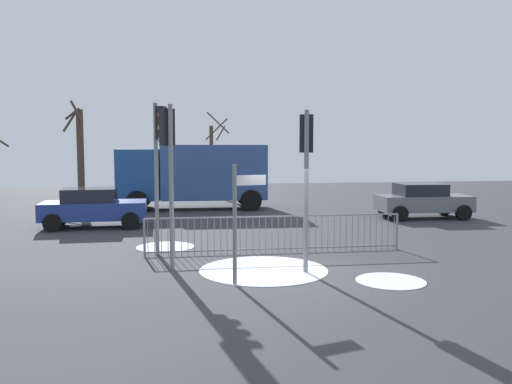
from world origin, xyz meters
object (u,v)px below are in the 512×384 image
(traffic_light_rear_left, at_px, (168,149))
(car_blue_mid, at_px, (93,207))
(traffic_light_mid_left, at_px, (161,144))
(delivery_truck, at_px, (194,173))
(bare_tree_centre, at_px, (212,156))
(traffic_light_rear_right, at_px, (306,154))
(bare_tree_right, at_px, (80,153))
(direction_sign_post, at_px, (238,217))
(car_grey_near, at_px, (423,200))

(traffic_light_rear_left, relative_size, car_blue_mid, 1.05)
(traffic_light_mid_left, bearing_deg, car_blue_mid, -134.28)
(traffic_light_mid_left, relative_size, delivery_truck, 0.59)
(traffic_light_mid_left, height_order, traffic_light_rear_left, traffic_light_mid_left)
(car_blue_mid, distance_m, bare_tree_centre, 13.41)
(bare_tree_centre, bearing_deg, car_blue_mid, -113.99)
(traffic_light_rear_left, bearing_deg, traffic_light_rear_right, -44.19)
(car_blue_mid, bearing_deg, bare_tree_right, 100.81)
(traffic_light_rear_right, height_order, car_blue_mid, traffic_light_rear_right)
(car_blue_mid, xyz_separation_m, bare_tree_right, (-1.82, 8.41, 1.90))
(traffic_light_rear_right, xyz_separation_m, bare_tree_centre, (-0.68, 20.14, -0.42))
(traffic_light_mid_left, relative_size, bare_tree_centre, 0.83)
(traffic_light_rear_right, bearing_deg, traffic_light_rear_left, 177.01)
(traffic_light_mid_left, xyz_separation_m, bare_tree_centre, (2.78, 17.69, -0.67))
(direction_sign_post, relative_size, bare_tree_right, 0.49)
(traffic_light_rear_right, bearing_deg, car_grey_near, 60.31)
(traffic_light_rear_left, bearing_deg, traffic_light_mid_left, 66.85)
(bare_tree_right, bearing_deg, traffic_light_rear_left, -73.40)
(traffic_light_rear_left, relative_size, traffic_light_rear_right, 1.04)
(delivery_truck, height_order, bare_tree_centre, bare_tree_centre)
(traffic_light_rear_right, xyz_separation_m, direction_sign_post, (-1.77, -0.96, -1.35))
(traffic_light_rear_left, height_order, bare_tree_centre, bare_tree_centre)
(traffic_light_mid_left, xyz_separation_m, car_grey_near, (10.72, 5.91, -2.32))
(traffic_light_rear_left, xyz_separation_m, traffic_light_rear_right, (3.27, -0.83, -0.12))
(car_grey_near, xyz_separation_m, bare_tree_centre, (-7.95, 11.78, 1.65))
(bare_tree_right, bearing_deg, traffic_light_rear_right, -64.25)
(traffic_light_rear_right, height_order, delivery_truck, traffic_light_rear_right)
(traffic_light_rear_right, height_order, direction_sign_post, traffic_light_rear_right)
(car_grey_near, bearing_deg, bare_tree_centre, 126.92)
(traffic_light_mid_left, xyz_separation_m, delivery_truck, (1.37, 10.85, -1.35))
(traffic_light_rear_left, bearing_deg, delivery_truck, 54.68)
(car_grey_near, bearing_deg, direction_sign_post, -131.19)
(traffic_light_rear_right, relative_size, car_grey_near, 1.00)
(traffic_light_mid_left, bearing_deg, traffic_light_rear_left, 27.03)
(bare_tree_centre, bearing_deg, bare_tree_right, -152.59)
(traffic_light_mid_left, height_order, traffic_light_rear_right, traffic_light_mid_left)
(traffic_light_rear_right, xyz_separation_m, delivery_truck, (-2.09, 13.30, -1.10))
(traffic_light_mid_left, height_order, delivery_truck, traffic_light_mid_left)
(direction_sign_post, distance_m, bare_tree_centre, 21.15)
(traffic_light_rear_right, relative_size, car_blue_mid, 1.01)
(traffic_light_rear_right, bearing_deg, car_blue_mid, 138.64)
(delivery_truck, relative_size, bare_tree_centre, 1.40)
(traffic_light_rear_right, bearing_deg, delivery_truck, 110.21)
(direction_sign_post, height_order, car_blue_mid, direction_sign_post)
(traffic_light_rear_right, relative_size, bare_tree_right, 0.72)
(car_blue_mid, relative_size, bare_tree_right, 0.71)
(direction_sign_post, distance_m, car_grey_near, 13.00)
(traffic_light_rear_left, height_order, car_grey_near, traffic_light_rear_left)
(traffic_light_mid_left, relative_size, traffic_light_rear_right, 1.09)
(bare_tree_centre, distance_m, bare_tree_right, 8.14)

